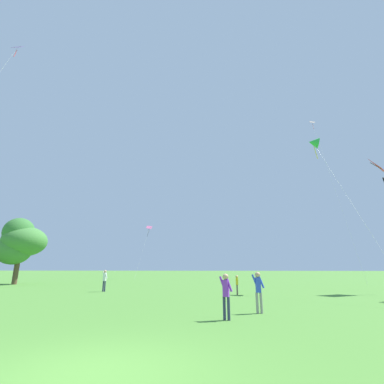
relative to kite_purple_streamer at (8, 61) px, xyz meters
The scene contains 10 objects.
ground_plane 33.17m from the kite_purple_streamer, 40.54° to the right, with size 400.00×400.00×0.00m, color #4C8433.
kite_purple_streamer is the anchor object (origin of this frame).
kite_black_large 41.74m from the kite_purple_streamer, 30.16° to the left, with size 1.16×12.22×25.56m.
kite_green_small 30.71m from the kite_purple_streamer, ahead, with size 1.07×10.46×12.81m.
kite_pink_low 31.32m from the kite_purple_streamer, 74.22° to the left, with size 1.03×5.62×9.14m.
person_far_back 31.71m from the kite_purple_streamer, 27.11° to the right, with size 0.49×0.25×1.53m.
person_in_red_shirt 32.06m from the kite_purple_streamer, 22.20° to the right, with size 0.51×0.21×1.58m.
person_near_tree 24.10m from the kite_purple_streamer, ahead, with size 0.51×0.24×1.59m.
person_child_small 30.46m from the kite_purple_streamer, ahead, with size 0.17×0.41×1.26m.
tree_right_cluster 19.33m from the kite_purple_streamer, 103.90° to the left, with size 5.12×4.78×7.33m.
Camera 1 is at (2.28, -5.09, 1.72)m, focal length 26.13 mm.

